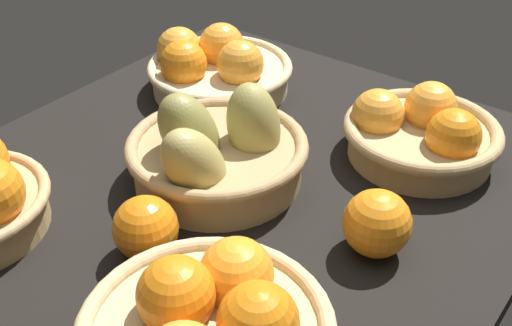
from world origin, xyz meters
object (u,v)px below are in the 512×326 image
object	(u,v)px
basket_far_right	(215,68)
loose_orange_front_gap	(377,223)
loose_orange_back_gap	(146,228)
basket_near_right	(421,132)
basket_center_pears	(216,152)

from	to	relation	value
basket_far_right	loose_orange_front_gap	xyz separation A→B (cm)	(-18.81, -39.09, 0.02)
basket_far_right	loose_orange_back_gap	world-z (taller)	basket_far_right
loose_orange_front_gap	loose_orange_back_gap	bearing A→B (deg)	128.24
loose_orange_front_gap	loose_orange_back_gap	size ratio (longest dim) A/B	1.05
basket_near_right	loose_orange_front_gap	bearing A→B (deg)	-168.01
basket_far_right	basket_near_right	distance (cm)	34.74
basket_near_right	loose_orange_back_gap	world-z (taller)	basket_near_right
basket_far_right	basket_center_pears	bearing A→B (deg)	-139.62
basket_center_pears	loose_orange_front_gap	bearing A→B (deg)	-88.54
basket_far_right	loose_orange_back_gap	xyz separation A→B (cm)	(-34.61, -19.05, -0.18)
loose_orange_front_gap	loose_orange_back_gap	xyz separation A→B (cm)	(-15.79, 20.04, -0.19)
basket_near_right	loose_orange_back_gap	bearing A→B (deg)	156.81
basket_near_right	basket_far_right	bearing A→B (deg)	93.13
basket_far_right	basket_near_right	bearing A→B (deg)	-86.87
basket_near_right	basket_center_pears	xyz separation A→B (cm)	(-21.29, 18.20, 0.77)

